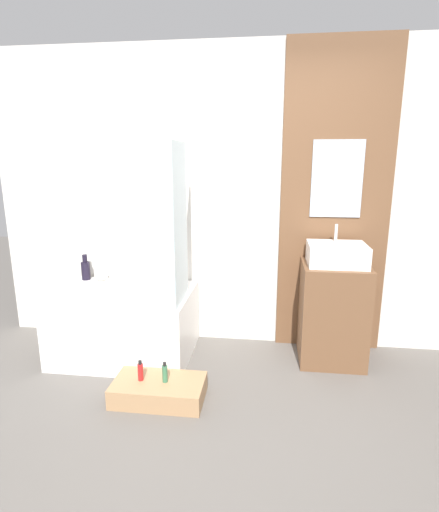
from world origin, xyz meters
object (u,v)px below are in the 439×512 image
at_px(bathtub, 126,323).
at_px(wooden_step_bench, 159,390).
at_px(vase_tall_dark, 86,269).
at_px(bottle_soap_primary, 140,371).
at_px(sink, 337,254).
at_px(bottle_soap_secondary, 165,373).
at_px(vase_round_light, 101,274).

distance_m(bathtub, wooden_step_bench, 0.81).
height_order(wooden_step_bench, vase_tall_dark, vase_tall_dark).
xyz_separation_m(bathtub, wooden_step_bench, (0.46, -0.63, -0.22)).
distance_m(bathtub, bottle_soap_primary, 0.71).
bearing_deg(vase_tall_dark, sink, -4.52).
xyz_separation_m(vase_tall_dark, bottle_soap_primary, (0.81, -0.93, -0.46)).
height_order(bottle_soap_primary, bottle_soap_secondary, same).
height_order(bathtub, sink, sink).
distance_m(wooden_step_bench, sink, 1.71).
height_order(wooden_step_bench, bottle_soap_secondary, bottle_soap_secondary).
bearing_deg(sink, vase_tall_dark, 175.48).
bearing_deg(sink, bathtub, -175.66).
relative_size(bathtub, vase_round_light, 9.36).
xyz_separation_m(sink, bottle_soap_primary, (-1.41, -0.76, -0.71)).
xyz_separation_m(bathtub, vase_round_light, (-0.32, 0.29, 0.34)).
relative_size(vase_tall_dark, bottle_soap_secondary, 1.59).
bearing_deg(wooden_step_bench, vase_tall_dark, 135.09).
height_order(bathtub, wooden_step_bench, bathtub).
relative_size(vase_round_light, bottle_soap_primary, 0.81).
relative_size(wooden_step_bench, bottle_soap_secondary, 4.29).
height_order(wooden_step_bench, vase_round_light, vase_round_light).
distance_m(vase_tall_dark, vase_round_light, 0.16).
distance_m(vase_round_light, bottle_soap_primary, 1.20).
xyz_separation_m(wooden_step_bench, bottle_soap_secondary, (0.05, 0.00, 0.14)).
distance_m(vase_tall_dark, bottle_soap_secondary, 1.43).
height_order(sink, vase_tall_dark, sink).
bearing_deg(bottle_soap_primary, vase_tall_dark, 130.90).
xyz_separation_m(sink, bottle_soap_secondary, (-1.23, -0.76, -0.71)).
bearing_deg(sink, bottle_soap_secondary, -148.42).
distance_m(vase_round_light, bottle_soap_secondary, 1.30).
relative_size(sink, vase_tall_dark, 1.92).
relative_size(wooden_step_bench, vase_tall_dark, 2.70).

